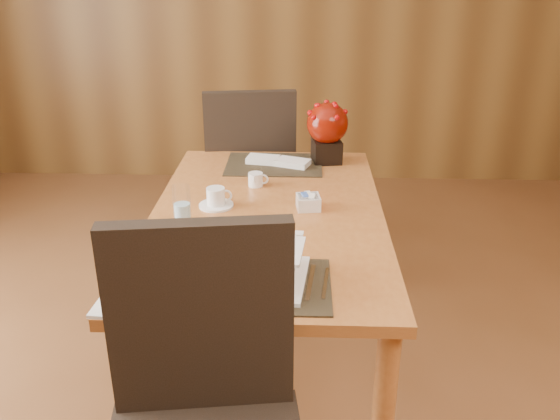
{
  "coord_description": "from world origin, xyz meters",
  "views": [
    {
      "loc": [
        0.13,
        -1.5,
        1.68
      ],
      "look_at": [
        0.06,
        0.35,
        0.87
      ],
      "focal_mm": 38.0,
      "sensor_mm": 36.0,
      "label": 1
    }
  ],
  "objects_px": {
    "bread_plate": "(125,303)",
    "sugar_caddy": "(308,202)",
    "soup_setting": "(259,264)",
    "coffee_cup": "(216,199)",
    "water_glass": "(182,205)",
    "near_chair": "(203,414)",
    "creamer_jug": "(256,179)",
    "far_chair": "(250,170)",
    "dining_table": "(267,235)",
    "berry_decor": "(327,129)"
  },
  "relations": [
    {
      "from": "creamer_jug",
      "to": "berry_decor",
      "type": "xyz_separation_m",
      "value": [
        0.32,
        0.33,
        0.13
      ]
    },
    {
      "from": "berry_decor",
      "to": "bread_plate",
      "type": "height_order",
      "value": "berry_decor"
    },
    {
      "from": "creamer_jug",
      "to": "far_chair",
      "type": "relative_size",
      "value": 0.08
    },
    {
      "from": "water_glass",
      "to": "coffee_cup",
      "type": "bearing_deg",
      "value": 59.47
    },
    {
      "from": "water_glass",
      "to": "near_chair",
      "type": "xyz_separation_m",
      "value": [
        0.2,
        -0.83,
        -0.22
      ]
    },
    {
      "from": "water_glass",
      "to": "bread_plate",
      "type": "height_order",
      "value": "water_glass"
    },
    {
      "from": "creamer_jug",
      "to": "bread_plate",
      "type": "xyz_separation_m",
      "value": [
        -0.3,
        -0.95,
        -0.02
      ]
    },
    {
      "from": "dining_table",
      "to": "sugar_caddy",
      "type": "height_order",
      "value": "sugar_caddy"
    },
    {
      "from": "water_glass",
      "to": "creamer_jug",
      "type": "height_order",
      "value": "water_glass"
    },
    {
      "from": "soup_setting",
      "to": "creamer_jug",
      "type": "height_order",
      "value": "soup_setting"
    },
    {
      "from": "bread_plate",
      "to": "dining_table",
      "type": "bearing_deg",
      "value": 61.09
    },
    {
      "from": "water_glass",
      "to": "creamer_jug",
      "type": "bearing_deg",
      "value": 58.94
    },
    {
      "from": "coffee_cup",
      "to": "near_chair",
      "type": "relative_size",
      "value": 0.13
    },
    {
      "from": "soup_setting",
      "to": "far_chair",
      "type": "xyz_separation_m",
      "value": [
        -0.16,
        1.44,
        -0.22
      ]
    },
    {
      "from": "creamer_jug",
      "to": "soup_setting",
      "type": "bearing_deg",
      "value": -80.0
    },
    {
      "from": "coffee_cup",
      "to": "far_chair",
      "type": "bearing_deg",
      "value": 86.36
    },
    {
      "from": "near_chair",
      "to": "berry_decor",
      "type": "bearing_deg",
      "value": 69.54
    },
    {
      "from": "creamer_jug",
      "to": "near_chair",
      "type": "bearing_deg",
      "value": -87.1
    },
    {
      "from": "sugar_caddy",
      "to": "soup_setting",
      "type": "bearing_deg",
      "value": -105.28
    },
    {
      "from": "soup_setting",
      "to": "near_chair",
      "type": "xyz_separation_m",
      "value": [
        -0.11,
        -0.43,
        -0.2
      ]
    },
    {
      "from": "near_chair",
      "to": "far_chair",
      "type": "relative_size",
      "value": 1.04
    },
    {
      "from": "soup_setting",
      "to": "far_chair",
      "type": "distance_m",
      "value": 1.47
    },
    {
      "from": "soup_setting",
      "to": "berry_decor",
      "type": "xyz_separation_m",
      "value": [
        0.24,
        1.13,
        0.11
      ]
    },
    {
      "from": "soup_setting",
      "to": "coffee_cup",
      "type": "xyz_separation_m",
      "value": [
        -0.21,
        0.57,
        -0.02
      ]
    },
    {
      "from": "berry_decor",
      "to": "far_chair",
      "type": "bearing_deg",
      "value": 141.77
    },
    {
      "from": "berry_decor",
      "to": "far_chair",
      "type": "height_order",
      "value": "far_chair"
    },
    {
      "from": "soup_setting",
      "to": "bread_plate",
      "type": "distance_m",
      "value": 0.41
    },
    {
      "from": "sugar_caddy",
      "to": "dining_table",
      "type": "bearing_deg",
      "value": -165.45
    },
    {
      "from": "coffee_cup",
      "to": "creamer_jug",
      "type": "xyz_separation_m",
      "value": [
        0.14,
        0.23,
        -0.0
      ]
    },
    {
      "from": "soup_setting",
      "to": "far_chair",
      "type": "relative_size",
      "value": 0.3
    },
    {
      "from": "berry_decor",
      "to": "near_chair",
      "type": "relative_size",
      "value": 0.26
    },
    {
      "from": "far_chair",
      "to": "near_chair",
      "type": "bearing_deg",
      "value": 82.95
    },
    {
      "from": "bread_plate",
      "to": "sugar_caddy",
      "type": "bearing_deg",
      "value": 53.36
    },
    {
      "from": "dining_table",
      "to": "berry_decor",
      "type": "height_order",
      "value": "berry_decor"
    },
    {
      "from": "dining_table",
      "to": "creamer_jug",
      "type": "xyz_separation_m",
      "value": [
        -0.07,
        0.28,
        0.13
      ]
    },
    {
      "from": "berry_decor",
      "to": "creamer_jug",
      "type": "bearing_deg",
      "value": -133.64
    },
    {
      "from": "berry_decor",
      "to": "near_chair",
      "type": "height_order",
      "value": "near_chair"
    },
    {
      "from": "coffee_cup",
      "to": "berry_decor",
      "type": "height_order",
      "value": "berry_decor"
    },
    {
      "from": "berry_decor",
      "to": "far_chair",
      "type": "distance_m",
      "value": 0.6
    },
    {
      "from": "coffee_cup",
      "to": "berry_decor",
      "type": "distance_m",
      "value": 0.73
    },
    {
      "from": "soup_setting",
      "to": "coffee_cup",
      "type": "bearing_deg",
      "value": 116.29
    },
    {
      "from": "coffee_cup",
      "to": "near_chair",
      "type": "distance_m",
      "value": 1.02
    },
    {
      "from": "sugar_caddy",
      "to": "far_chair",
      "type": "distance_m",
      "value": 0.95
    },
    {
      "from": "creamer_jug",
      "to": "sugar_caddy",
      "type": "xyz_separation_m",
      "value": [
        0.23,
        -0.24,
        -0.0
      ]
    },
    {
      "from": "water_glass",
      "to": "near_chair",
      "type": "relative_size",
      "value": 0.14
    },
    {
      "from": "soup_setting",
      "to": "far_chair",
      "type": "bearing_deg",
      "value": 102.07
    },
    {
      "from": "near_chair",
      "to": "coffee_cup",
      "type": "bearing_deg",
      "value": 88.1
    },
    {
      "from": "coffee_cup",
      "to": "far_chair",
      "type": "relative_size",
      "value": 0.13
    },
    {
      "from": "coffee_cup",
      "to": "berry_decor",
      "type": "bearing_deg",
      "value": 50.86
    },
    {
      "from": "far_chair",
      "to": "sugar_caddy",
      "type": "bearing_deg",
      "value": 100.99
    }
  ]
}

